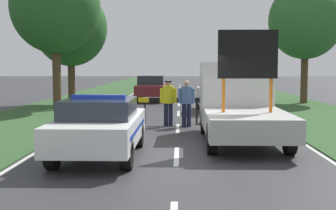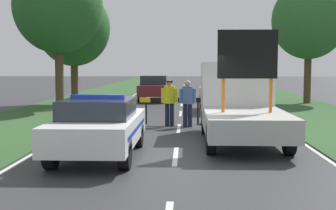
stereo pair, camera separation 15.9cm
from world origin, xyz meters
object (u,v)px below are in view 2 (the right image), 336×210
at_px(traffic_cone_centre_front, 214,121).
at_px(roadside_tree_near_right, 309,21).
at_px(roadside_tree_mid_left, 58,7).
at_px(police_car, 99,126).
at_px(pedestrian_civilian, 188,100).
at_px(roadside_tree_near_left, 74,28).
at_px(queued_car_van_white, 220,94).
at_px(police_officer, 169,99).
at_px(queued_car_wagon_maroon, 154,88).
at_px(traffic_cone_near_police, 204,118).
at_px(road_barrier, 172,103).
at_px(work_truck, 239,102).

xyz_separation_m(traffic_cone_centre_front, roadside_tree_near_right, (6.04, 10.86, 4.50)).
bearing_deg(roadside_tree_mid_left, police_car, -70.31).
relative_size(pedestrian_civilian, roadside_tree_near_left, 0.26).
xyz_separation_m(roadside_tree_near_right, roadside_tree_mid_left, (-13.25, -4.64, 0.27)).
xyz_separation_m(traffic_cone_centre_front, queued_car_van_white, (0.67, 6.07, 0.56)).
distance_m(pedestrian_civilian, traffic_cone_centre_front, 1.23).
bearing_deg(pedestrian_civilian, roadside_tree_near_left, 114.47).
bearing_deg(queued_car_van_white, police_officer, 67.51).
height_order(police_car, roadside_tree_near_right, roadside_tree_near_right).
relative_size(queued_car_wagon_maroon, roadside_tree_mid_left, 0.57).
relative_size(traffic_cone_near_police, queued_car_wagon_maroon, 0.11).
xyz_separation_m(police_car, traffic_cone_centre_front, (3.10, 5.26, -0.49)).
relative_size(road_barrier, police_officer, 1.45).
xyz_separation_m(work_truck, traffic_cone_near_police, (-0.92, 3.44, -0.89)).
relative_size(queued_car_van_white, roadside_tree_near_left, 0.61).
distance_m(queued_car_van_white, roadside_tree_near_right, 8.20).
xyz_separation_m(queued_car_wagon_maroon, roadside_tree_near_right, (9.01, -1.64, 3.95)).
bearing_deg(road_barrier, police_car, -99.93).
distance_m(police_officer, roadside_tree_near_right, 13.33).
relative_size(police_car, roadside_tree_mid_left, 0.63).
distance_m(traffic_cone_near_police, queued_car_van_white, 5.08).
height_order(roadside_tree_near_left, roadside_tree_mid_left, roadside_tree_mid_left).
relative_size(road_barrier, queued_car_van_white, 0.63).
height_order(police_car, traffic_cone_centre_front, police_car).
relative_size(work_truck, roadside_tree_near_right, 0.81).
relative_size(traffic_cone_centre_front, roadside_tree_near_left, 0.09).
distance_m(police_car, queued_car_wagon_maroon, 17.76).
bearing_deg(traffic_cone_near_police, work_truck, -75.10).
distance_m(police_officer, queued_car_van_white, 5.92).
bearing_deg(work_truck, queued_car_wagon_maroon, -76.84).
relative_size(traffic_cone_centre_front, queued_car_van_white, 0.14).
xyz_separation_m(police_officer, pedestrian_civilian, (0.67, -0.23, -0.01)).
distance_m(work_truck, roadside_tree_near_left, 14.68).
xyz_separation_m(road_barrier, roadside_tree_mid_left, (-5.69, 5.16, 4.21)).
height_order(traffic_cone_centre_front, roadside_tree_near_right, roadside_tree_near_right).
height_order(work_truck, traffic_cone_centre_front, work_truck).
xyz_separation_m(queued_car_wagon_maroon, roadside_tree_mid_left, (-4.23, -6.28, 4.22)).
relative_size(roadside_tree_near_right, roadside_tree_mid_left, 0.96).
xyz_separation_m(police_officer, traffic_cone_near_police, (1.30, 0.52, -0.77)).
distance_m(police_officer, traffic_cone_centre_front, 1.85).
distance_m(queued_car_van_white, queued_car_wagon_maroon, 7.39).
relative_size(police_car, traffic_cone_centre_front, 8.27).
relative_size(work_truck, police_officer, 3.35).
height_order(pedestrian_civilian, queued_car_van_white, pedestrian_civilian).
bearing_deg(roadside_tree_near_right, work_truck, -112.33).
bearing_deg(roadside_tree_mid_left, roadside_tree_near_right, 19.31).
bearing_deg(traffic_cone_near_police, pedestrian_civilian, -130.31).
relative_size(pedestrian_civilian, queued_car_wagon_maroon, 0.40).
bearing_deg(police_car, police_officer, 81.55).
height_order(pedestrian_civilian, queued_car_wagon_maroon, pedestrian_civilian).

